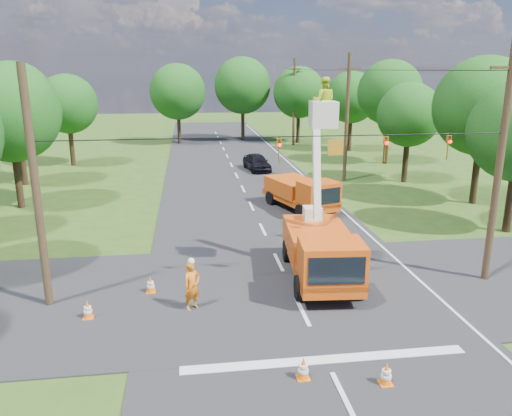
{
  "coord_description": "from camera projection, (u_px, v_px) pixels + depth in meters",
  "views": [
    {
      "loc": [
        -4.0,
        -16.42,
        8.73
      ],
      "look_at": [
        -1.01,
        5.42,
        2.6
      ],
      "focal_mm": 35.0,
      "sensor_mm": 36.0,
      "label": 1
    }
  ],
  "objects": [
    {
      "name": "road_main",
      "position": [
        243.0,
        189.0,
        37.63
      ],
      "size": [
        12.0,
        100.0,
        0.06
      ],
      "primitive_type": "cube",
      "color": "black",
      "rests_on": "ground"
    },
    {
      "name": "traffic_cone_5",
      "position": [
        88.0,
        310.0,
        18.02
      ],
      "size": [
        0.38,
        0.38,
        0.71
      ],
      "color": "orange",
      "rests_on": "ground"
    },
    {
      "name": "traffic_cone_2",
      "position": [
        286.0,
        231.0,
        26.84
      ],
      "size": [
        0.38,
        0.38,
        0.71
      ],
      "color": "orange",
      "rests_on": "ground"
    },
    {
      "name": "tree_far_b",
      "position": [
        243.0,
        86.0,
        61.97
      ],
      "size": [
        7.0,
        7.0,
        10.32
      ],
      "color": "#382616",
      "rests_on": "ground"
    },
    {
      "name": "tree_right_b",
      "position": [
        484.0,
        106.0,
        32.14
      ],
      "size": [
        6.4,
        6.4,
        9.65
      ],
      "color": "#382616",
      "rests_on": "ground"
    },
    {
      "name": "pole_right_far",
      "position": [
        294.0,
        102.0,
        58.37
      ],
      "size": [
        1.8,
        0.3,
        10.0
      ],
      "color": "#4C3823",
      "rests_on": "ground"
    },
    {
      "name": "ground",
      "position": [
        243.0,
        189.0,
        37.63
      ],
      "size": [
        140.0,
        140.0,
        0.0
      ],
      "primitive_type": "plane",
      "color": "#2B4C16",
      "rests_on": "ground"
    },
    {
      "name": "pole_right_near",
      "position": [
        500.0,
        162.0,
        20.19
      ],
      "size": [
        1.8,
        0.3,
        10.0
      ],
      "color": "#4C3823",
      "rests_on": "ground"
    },
    {
      "name": "road_cross",
      "position": [
        292.0,
        290.0,
        20.45
      ],
      "size": [
        56.0,
        10.0,
        0.07
      ],
      "primitive_type": "cube",
      "color": "black",
      "rests_on": "ground"
    },
    {
      "name": "traffic_cone_1",
      "position": [
        386.0,
        374.0,
        14.22
      ],
      "size": [
        0.38,
        0.38,
        0.71
      ],
      "color": "orange",
      "rests_on": "ground"
    },
    {
      "name": "tree_right_e",
      "position": [
        352.0,
        97.0,
        54.1
      ],
      "size": [
        5.6,
        5.6,
        8.63
      ],
      "color": "#382616",
      "rests_on": "ground"
    },
    {
      "name": "tree_far_c",
      "position": [
        299.0,
        92.0,
        60.15
      ],
      "size": [
        6.2,
        6.2,
        9.18
      ],
      "color": "#382616",
      "rests_on": "ground"
    },
    {
      "name": "stop_bar",
      "position": [
        326.0,
        361.0,
        15.48
      ],
      "size": [
        9.0,
        0.45,
        0.02
      ],
      "primitive_type": "cube",
      "color": "silver",
      "rests_on": "ground"
    },
    {
      "name": "pole_right_mid",
      "position": [
        347.0,
        117.0,
        39.28
      ],
      "size": [
        1.8,
        0.3,
        10.0
      ],
      "color": "#4C3823",
      "rests_on": "ground"
    },
    {
      "name": "tree_left_f",
      "position": [
        68.0,
        104.0,
        45.62
      ],
      "size": [
        5.4,
        5.4,
        8.4
      ],
      "color": "#382616",
      "rests_on": "ground"
    },
    {
      "name": "pole_left",
      "position": [
        36.0,
        191.0,
        18.0
      ],
      "size": [
        0.3,
        0.3,
        9.0
      ],
      "color": "#4C3823",
      "rests_on": "ground"
    },
    {
      "name": "tree_right_d",
      "position": [
        390.0,
        92.0,
        46.36
      ],
      "size": [
        6.0,
        6.0,
        9.7
      ],
      "color": "#382616",
      "rests_on": "ground"
    },
    {
      "name": "second_truck",
      "position": [
        302.0,
        193.0,
        31.72
      ],
      "size": [
        4.06,
        6.41,
        2.26
      ],
      "rotation": [
        0.0,
        0.0,
        0.33
      ],
      "color": "#D2430E",
      "rests_on": "ground"
    },
    {
      "name": "traffic_cone_0",
      "position": [
        303.0,
        368.0,
        14.48
      ],
      "size": [
        0.38,
        0.38,
        0.71
      ],
      "color": "orange",
      "rests_on": "ground"
    },
    {
      "name": "ground_worker",
      "position": [
        192.0,
        286.0,
        18.56
      ],
      "size": [
        0.84,
        0.78,
        1.92
      ],
      "primitive_type": "imported",
      "rotation": [
        0.0,
        0.0,
        0.61
      ],
      "color": "orange",
      "rests_on": "ground"
    },
    {
      "name": "edge_line",
      "position": [
        315.0,
        187.0,
        38.36
      ],
      "size": [
        0.12,
        90.0,
        0.02
      ],
      "primitive_type": "cube",
      "color": "silver",
      "rests_on": "ground"
    },
    {
      "name": "tree_far_a",
      "position": [
        178.0,
        92.0,
        59.18
      ],
      "size": [
        6.6,
        6.6,
        9.5
      ],
      "color": "#382616",
      "rests_on": "ground"
    },
    {
      "name": "traffic_cone_7",
      "position": [
        300.0,
        194.0,
        34.65
      ],
      "size": [
        0.38,
        0.38,
        0.71
      ],
      "color": "orange",
      "rests_on": "ground"
    },
    {
      "name": "bucket_truck",
      "position": [
        321.0,
        240.0,
        21.02
      ],
      "size": [
        3.07,
        6.79,
        8.46
      ],
      "rotation": [
        0.0,
        0.0,
        -0.08
      ],
      "color": "#D2430E",
      "rests_on": "ground"
    },
    {
      "name": "tree_right_c",
      "position": [
        409.0,
        115.0,
        38.88
      ],
      "size": [
        5.0,
        5.0,
        7.83
      ],
      "color": "#382616",
      "rests_on": "ground"
    },
    {
      "name": "distant_car",
      "position": [
        257.0,
        162.0,
        44.57
      ],
      "size": [
        2.39,
        4.61,
        1.5
      ],
      "primitive_type": "imported",
      "rotation": [
        0.0,
        0.0,
        0.14
      ],
      "color": "black",
      "rests_on": "ground"
    },
    {
      "name": "signal_span",
      "position": [
        351.0,
        147.0,
        19.16
      ],
      "size": [
        18.0,
        0.29,
        1.07
      ],
      "color": "black",
      "rests_on": "ground"
    },
    {
      "name": "tree_left_e",
      "position": [
        15.0,
        100.0,
        37.51
      ],
      "size": [
        5.8,
        5.8,
        9.41
      ],
      "color": "#382616",
      "rests_on": "ground"
    },
    {
      "name": "tree_left_d",
      "position": [
        9.0,
        113.0,
        31.16
      ],
      "size": [
        6.2,
        6.2,
        9.24
      ],
      "color": "#382616",
      "rests_on": "ground"
    },
    {
      "name": "traffic_cone_3",
      "position": [
        295.0,
        223.0,
        28.12
      ],
      "size": [
        0.38,
        0.38,
        0.71
      ],
      "color": "orange",
      "rests_on": "ground"
    },
    {
      "name": "traffic_cone_4",
      "position": [
        151.0,
        285.0,
        20.11
      ],
      "size": [
        0.38,
        0.38,
        0.71
      ],
      "color": "orange",
      "rests_on": "ground"
    }
  ]
}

